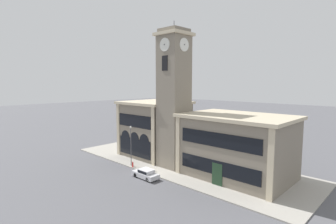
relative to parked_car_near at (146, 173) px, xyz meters
The scene contains 8 objects.
ground_plane 1.61m from the parked_car_near, 114.90° to the left, with size 300.00×300.00×0.00m, color #56565B.
sidewalk_kerb 8.77m from the parked_car_near, 94.03° to the left, with size 41.17×14.81×0.15m.
clock_tower 11.99m from the parked_car_near, 95.41° to the left, with size 4.65×4.65×22.61m.
town_hall_left_wing 12.95m from the parked_car_near, 130.51° to the left, with size 10.78×10.34×9.97m.
town_hall_right_wing 13.35m from the parked_car_near, 46.50° to the left, with size 15.01×10.34×8.88m.
parked_car_near is the anchor object (origin of this frame).
street_lamp 6.91m from the parked_car_near, 161.71° to the left, with size 0.36×0.36×6.39m.
fire_hydrant 5.07m from the parked_car_near, 162.25° to the left, with size 0.22×0.22×0.87m.
Camera 1 is at (27.38, -24.77, 13.21)m, focal length 28.00 mm.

